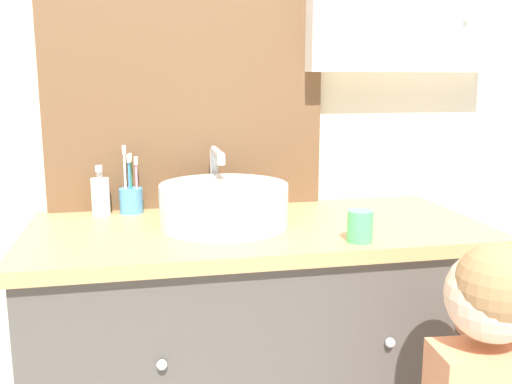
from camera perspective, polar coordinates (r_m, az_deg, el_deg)
wall_back at (r=1.77m, az=-1.00°, el=12.52°), size 3.20×0.18×2.50m
vanity_counter at (r=1.68m, az=0.14°, el=-17.41°), size 1.21×0.55×0.85m
sink_basin at (r=1.51m, az=-3.21°, el=-1.16°), size 0.34×0.39×0.19m
toothbrush_holder at (r=1.69m, az=-12.38°, el=-0.53°), size 0.07×0.07×0.20m
soap_dispenser at (r=1.68m, az=-15.28°, el=-0.35°), size 0.05×0.05×0.14m
drinking_cup at (r=1.38m, az=10.37°, el=-3.39°), size 0.06×0.06×0.08m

